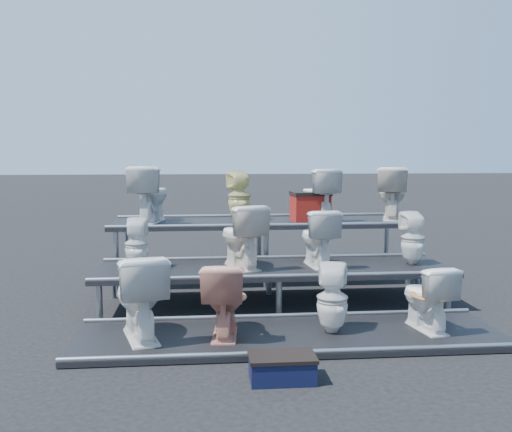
{
  "coord_description": "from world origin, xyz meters",
  "views": [
    {
      "loc": [
        -0.85,
        -6.69,
        1.84
      ],
      "look_at": [
        -0.2,
        0.1,
        1.07
      ],
      "focal_mm": 40.0,
      "sensor_mm": 36.0,
      "label": 1
    }
  ],
  "objects": [
    {
      "name": "toilet_8",
      "position": [
        -1.57,
        1.3,
        1.25
      ],
      "size": [
        0.59,
        0.84,
        0.78
      ],
      "primitive_type": "imported",
      "rotation": [
        0.0,
        0.0,
        2.93
      ],
      "color": "silver",
      "rests_on": "tier_back"
    },
    {
      "name": "toilet_11",
      "position": [
        1.88,
        1.3,
        1.24
      ],
      "size": [
        0.63,
        0.84,
        0.76
      ],
      "primitive_type": "imported",
      "rotation": [
        0.0,
        0.0,
        2.83
      ],
      "color": "silver",
      "rests_on": "tier_back"
    },
    {
      "name": "toilet_1",
      "position": [
        -0.65,
        -1.3,
        0.43
      ],
      "size": [
        0.48,
        0.75,
        0.73
      ],
      "primitive_type": "imported",
      "rotation": [
        0.0,
        0.0,
        3.04
      ],
      "color": "tan",
      "rests_on": "tier_front"
    },
    {
      "name": "tier_front",
      "position": [
        0.0,
        -1.3,
        0.03
      ],
      "size": [
        4.2,
        1.2,
        0.06
      ],
      "primitive_type": "cube",
      "color": "black",
      "rests_on": "ground"
    },
    {
      "name": "ground",
      "position": [
        0.0,
        0.0,
        0.0
      ],
      "size": [
        80.0,
        80.0,
        0.0
      ],
      "primitive_type": "plane",
      "color": "black",
      "rests_on": "ground"
    },
    {
      "name": "tier_mid",
      "position": [
        0.0,
        0.0,
        0.23
      ],
      "size": [
        4.2,
        1.2,
        0.46
      ],
      "primitive_type": "cube",
      "color": "black",
      "rests_on": "ground"
    },
    {
      "name": "red_crate",
      "position": [
        0.68,
        1.25,
        1.04
      ],
      "size": [
        0.53,
        0.44,
        0.36
      ],
      "primitive_type": "cube",
      "rotation": [
        0.0,
        0.0,
        0.08
      ],
      "color": "maroon",
      "rests_on": "tier_back"
    },
    {
      "name": "toilet_3",
      "position": [
        1.38,
        -1.3,
        0.39
      ],
      "size": [
        0.47,
        0.7,
        0.67
      ],
      "primitive_type": "imported",
      "rotation": [
        0.0,
        0.0,
        3.3
      ],
      "color": "silver",
      "rests_on": "tier_front"
    },
    {
      "name": "toilet_0",
      "position": [
        -1.46,
        -1.3,
        0.47
      ],
      "size": [
        0.66,
        0.9,
        0.83
      ],
      "primitive_type": "imported",
      "rotation": [
        0.0,
        0.0,
        3.41
      ],
      "color": "silver",
      "rests_on": "tier_front"
    },
    {
      "name": "toilet_9",
      "position": [
        -0.33,
        1.3,
        1.21
      ],
      "size": [
        0.39,
        0.39,
        0.71
      ],
      "primitive_type": "imported",
      "rotation": [
        0.0,
        0.0,
        3.39
      ],
      "color": "#CAC57B",
      "rests_on": "tier_back"
    },
    {
      "name": "step_stool",
      "position": [
        -0.22,
        -2.31,
        0.09
      ],
      "size": [
        0.52,
        0.31,
        0.19
      ],
      "primitive_type": "cube",
      "rotation": [
        0.0,
        0.0,
        -0.0
      ],
      "color": "black",
      "rests_on": "ground"
    },
    {
      "name": "toilet_5",
      "position": [
        -0.39,
        0.0,
        0.84
      ],
      "size": [
        0.64,
        0.84,
        0.76
      ],
      "primitive_type": "imported",
      "rotation": [
        0.0,
        0.0,
        3.47
      ],
      "color": "silver",
      "rests_on": "tier_mid"
    },
    {
      "name": "tier_back",
      "position": [
        0.0,
        1.3,
        0.43
      ],
      "size": [
        4.2,
        1.2,
        0.86
      ],
      "primitive_type": "cube",
      "color": "black",
      "rests_on": "ground"
    },
    {
      "name": "toilet_4",
      "position": [
        -1.62,
        0.0,
        0.76
      ],
      "size": [
        0.27,
        0.28,
        0.61
      ],
      "primitive_type": "imported",
      "rotation": [
        0.0,
        0.0,
        3.14
      ],
      "color": "silver",
      "rests_on": "tier_mid"
    },
    {
      "name": "toilet_2",
      "position": [
        0.42,
        -1.3,
        0.4
      ],
      "size": [
        0.37,
        0.38,
        0.68
      ],
      "primitive_type": "imported",
      "rotation": [
        0.0,
        0.0,
        2.9
      ],
      "color": "silver",
      "rests_on": "tier_front"
    },
    {
      "name": "toilet_10",
      "position": [
        0.8,
        1.3,
        1.23
      ],
      "size": [
        0.57,
        0.8,
        0.74
      ],
      "primitive_type": "imported",
      "rotation": [
        0.0,
        0.0,
        3.38
      ],
      "color": "silver",
      "rests_on": "tier_back"
    },
    {
      "name": "toilet_7",
      "position": [
        1.72,
        0.0,
        0.78
      ],
      "size": [
        0.3,
        0.31,
        0.65
      ],
      "primitive_type": "imported",
      "rotation": [
        0.0,
        0.0,
        3.17
      ],
      "color": "silver",
      "rests_on": "tier_mid"
    },
    {
      "name": "toilet_6",
      "position": [
        0.53,
        0.0,
        0.81
      ],
      "size": [
        0.46,
        0.72,
        0.7
      ],
      "primitive_type": "imported",
      "rotation": [
        0.0,
        0.0,
        3.24
      ],
      "color": "silver",
      "rests_on": "tier_mid"
    }
  ]
}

